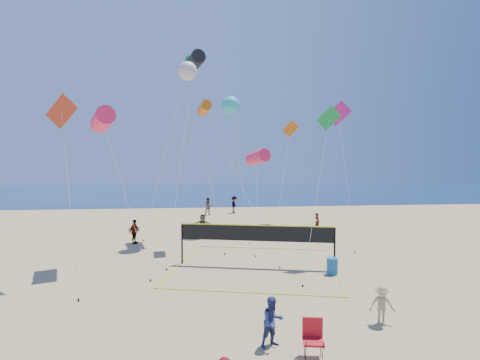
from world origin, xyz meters
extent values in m
cube|color=navy|center=(0.00, 62.00, 0.01)|extent=(140.00, 50.00, 0.03)
imported|color=navy|center=(1.25, 1.00, 0.81)|extent=(0.95, 0.85, 1.62)
imported|color=tan|center=(5.57, 2.24, 0.71)|extent=(1.01, 0.70, 1.43)
imported|color=gray|center=(-5.84, 16.81, 0.87)|extent=(0.81, 1.11, 1.74)
imported|color=gray|center=(-0.91, 19.52, 0.83)|extent=(1.61, 0.84, 1.65)
imported|color=gray|center=(8.92, 20.42, 0.75)|extent=(0.45, 0.60, 1.50)
imported|color=gray|center=(-0.21, 30.43, 0.95)|extent=(0.97, 0.78, 1.89)
imported|color=gray|center=(2.76, 31.82, 0.95)|extent=(1.06, 1.39, 1.90)
cube|color=red|center=(2.34, 0.14, 0.51)|extent=(0.72, 0.67, 0.07)
cube|color=red|center=(2.38, 0.39, 0.85)|extent=(0.63, 0.17, 0.63)
cylinder|color=black|center=(2.05, -0.04, 0.28)|extent=(0.08, 0.31, 0.81)
cylinder|color=black|center=(2.13, 0.41, 0.28)|extent=(0.08, 0.31, 0.81)
cylinder|color=black|center=(2.54, -0.13, 0.28)|extent=(0.08, 0.31, 0.81)
cylinder|color=black|center=(2.62, 0.32, 0.28)|extent=(0.08, 0.31, 0.81)
cylinder|color=#185D9E|center=(5.85, 8.23, 0.43)|extent=(0.73, 0.73, 0.87)
cylinder|color=black|center=(-2.14, 11.15, 1.16)|extent=(0.10, 0.10, 2.32)
cylinder|color=black|center=(6.30, 9.13, 1.16)|extent=(0.10, 0.10, 2.32)
cube|color=black|center=(2.08, 10.14, 1.88)|extent=(8.45, 2.04, 0.87)
cube|color=yellow|center=(2.08, 10.14, 2.34)|extent=(8.45, 2.05, 0.06)
cube|color=yellow|center=(1.07, 5.92, 0.01)|extent=(8.65, 2.12, 0.02)
cube|color=yellow|center=(3.09, 14.36, 0.01)|extent=(8.65, 2.12, 0.02)
cylinder|color=#FB2655|center=(-6.59, 11.55, 8.34)|extent=(1.97, 2.75, 1.39)
cylinder|color=silver|center=(-5.07, 9.80, 4.19)|extent=(3.06, 3.51, 8.30)
cylinder|color=black|center=(-3.55, 8.05, 0.05)|extent=(0.08, 0.08, 0.10)
cylinder|color=black|center=(-1.50, 19.38, 13.73)|extent=(1.86, 2.85, 1.44)
cylinder|color=silver|center=(-2.21, 14.64, 6.89)|extent=(1.44, 9.49, 13.69)
cylinder|color=black|center=(-2.93, 9.91, 0.05)|extent=(0.08, 0.08, 0.10)
cylinder|color=#D3630F|center=(-0.76, 15.84, 9.68)|extent=(1.03, 1.83, 0.94)
cylinder|color=silver|center=(1.29, 12.73, 4.87)|extent=(4.11, 6.24, 9.64)
cylinder|color=black|center=(3.34, 9.61, 0.05)|extent=(0.08, 0.08, 0.10)
cube|color=red|center=(-8.00, 9.22, 8.49)|extent=(1.76, 0.49, 1.79)
cylinder|color=silver|center=(-7.13, 7.45, 4.27)|extent=(1.76, 3.55, 8.45)
cylinder|color=black|center=(-6.26, 5.69, 0.05)|extent=(0.08, 0.08, 0.10)
cube|color=green|center=(6.51, 10.90, 8.52)|extent=(1.50, 0.24, 1.48)
cylinder|color=silver|center=(5.14, 8.68, 4.28)|extent=(2.76, 4.46, 8.47)
cylinder|color=black|center=(3.77, 6.45, 0.05)|extent=(0.08, 0.08, 0.10)
cube|color=#BD1B7C|center=(10.10, 18.86, 9.82)|extent=(2.05, 0.43, 2.06)
cylinder|color=silver|center=(9.50, 15.65, 4.94)|extent=(1.21, 6.45, 9.78)
cylinder|color=black|center=(8.91, 12.43, 0.05)|extent=(0.08, 0.08, 0.10)
sphere|color=silver|center=(-1.95, 17.55, 12.61)|extent=(1.74, 1.74, 1.39)
cylinder|color=silver|center=(-0.75, 15.21, 6.33)|extent=(2.42, 4.71, 12.56)
cylinder|color=black|center=(0.44, 12.86, 0.05)|extent=(0.08, 0.08, 0.10)
sphere|color=#30BFCC|center=(1.49, 20.77, 10.63)|extent=(1.77, 1.77, 1.48)
cylinder|color=silver|center=(1.98, 18.27, 5.34)|extent=(0.99, 5.00, 10.58)
cylinder|color=black|center=(2.46, 15.78, 0.05)|extent=(0.08, 0.08, 0.10)
cylinder|color=green|center=(-2.21, 26.41, 15.40)|extent=(1.14, 2.06, 1.06)
cylinder|color=silver|center=(-3.76, 22.02, 7.73)|extent=(3.13, 8.80, 15.36)
cylinder|color=black|center=(-5.32, 17.63, 0.05)|extent=(0.08, 0.08, 0.10)
cube|color=#D3630F|center=(7.88, 25.96, 9.15)|extent=(1.52, 0.79, 1.68)
cylinder|color=silver|center=(6.42, 22.61, 4.60)|extent=(2.93, 6.72, 9.11)
cylinder|color=black|center=(4.97, 19.26, 0.05)|extent=(0.08, 0.08, 0.10)
cylinder|color=#FB2655|center=(3.69, 20.24, 6.28)|extent=(1.89, 2.81, 1.42)
cylinder|color=silver|center=(3.02, 16.20, 3.17)|extent=(1.35, 8.09, 6.24)
cylinder|color=black|center=(2.36, 12.16, 0.05)|extent=(0.08, 0.08, 0.10)
camera|label=1|loc=(-1.03, -10.62, 6.01)|focal=28.00mm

